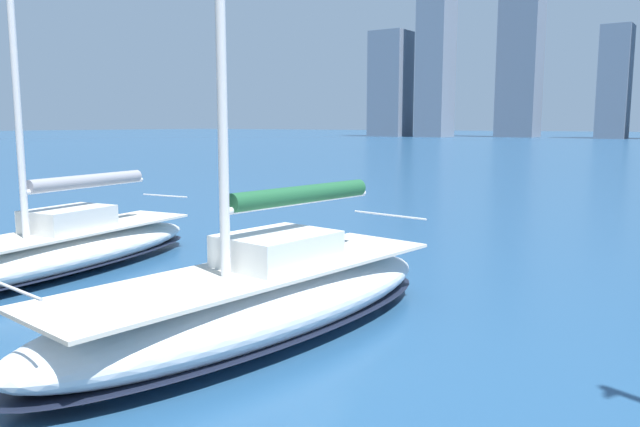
{
  "coord_description": "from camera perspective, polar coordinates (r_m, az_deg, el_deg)",
  "views": [
    {
      "loc": [
        -5.36,
        1.14,
        3.63
      ],
      "look_at": [
        0.23,
        -6.95,
        2.2
      ],
      "focal_mm": 35.0,
      "sensor_mm": 36.0,
      "label": 1
    }
  ],
  "objects": [
    {
      "name": "sailboat_forest",
      "position": [
        10.76,
        -5.71,
        -7.69
      ],
      "size": [
        3.44,
        8.94,
        10.25
      ],
      "color": "silver",
      "rests_on": "ground"
    },
    {
      "name": "sailboat_grey",
      "position": [
        16.43,
        -23.18,
        -2.97
      ],
      "size": [
        3.4,
        9.33,
        11.36
      ],
      "color": "white",
      "rests_on": "ground"
    }
  ]
}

